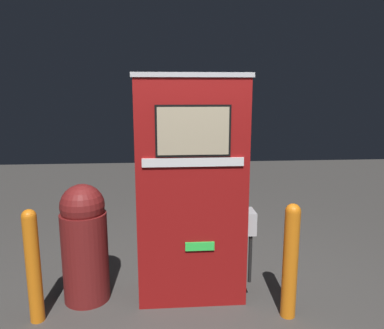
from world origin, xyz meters
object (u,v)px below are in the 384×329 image
at_px(gas_pump, 191,189).
at_px(safety_bollard_far, 33,264).
at_px(safety_bollard, 290,259).
at_px(trash_bin, 84,242).

xyz_separation_m(gas_pump, safety_bollard_far, (-1.35, -0.34, -0.53)).
bearing_deg(safety_bollard, safety_bollard_far, 177.42).
distance_m(gas_pump, trash_bin, 1.10).
height_order(safety_bollard, safety_bollard_far, safety_bollard).
bearing_deg(gas_pump, safety_bollard_far, -165.98).
xyz_separation_m(gas_pump, trash_bin, (-0.99, -0.02, -0.48)).
distance_m(gas_pump, safety_bollard, 1.06).
bearing_deg(safety_bollard, trash_bin, 167.03).
height_order(gas_pump, trash_bin, gas_pump).
distance_m(trash_bin, safety_bollard_far, 0.48).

